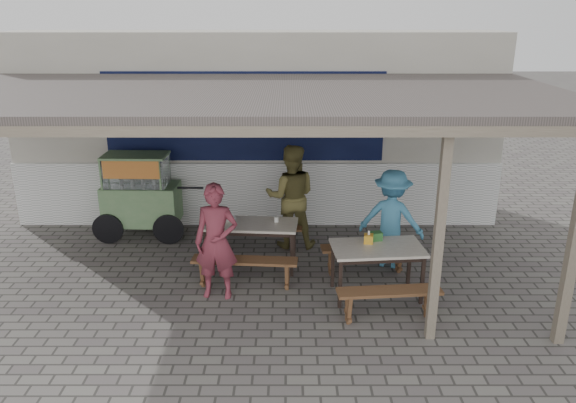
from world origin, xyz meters
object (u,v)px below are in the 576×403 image
(table_right, at_px, (377,252))
(bench_right_street, at_px, (389,298))
(table_left, at_px, (251,228))
(bench_left_wall, at_px, (256,232))
(tissue_box, at_px, (369,239))
(condiment_jar, at_px, (276,219))
(patron_right_table, at_px, (392,219))
(bench_left_street, at_px, (245,266))
(donation_box, at_px, (375,236))
(vendor_cart, at_px, (140,193))
(patron_wall_side, at_px, (291,196))
(condiment_bowl, at_px, (229,219))
(bench_right_wall, at_px, (365,253))
(patron_street_side, at_px, (216,242))

(table_right, bearing_deg, bench_right_street, -90.00)
(table_left, distance_m, bench_left_wall, 0.74)
(tissue_box, relative_size, condiment_jar, 1.56)
(bench_right_street, xyz_separation_m, patron_right_table, (0.30, 1.70, 0.45))
(table_left, xyz_separation_m, bench_left_street, (-0.05, -0.66, -0.33))
(bench_right_street, height_order, donation_box, donation_box)
(vendor_cart, bearing_deg, condiment_jar, -25.35)
(vendor_cart, distance_m, condiment_jar, 2.72)
(tissue_box, bearing_deg, bench_right_street, -78.13)
(tissue_box, bearing_deg, patron_wall_side, 123.50)
(tissue_box, height_order, condiment_bowl, tissue_box)
(bench_right_wall, distance_m, patron_street_side, 2.35)
(patron_right_table, relative_size, condiment_jar, 19.39)
(table_right, distance_m, patron_right_table, 1.07)
(patron_wall_side, height_order, condiment_jar, patron_wall_side)
(condiment_jar, bearing_deg, patron_right_table, 1.13)
(table_left, xyz_separation_m, bench_right_wall, (1.77, -0.20, -0.34))
(vendor_cart, height_order, condiment_jar, vendor_cart)
(bench_right_street, bearing_deg, condiment_bowl, 137.34)
(table_right, bearing_deg, donation_box, 85.53)
(bench_left_wall, distance_m, tissue_box, 2.25)
(patron_street_side, bearing_deg, table_right, 4.93)
(bench_right_wall, distance_m, condiment_jar, 1.47)
(table_left, height_order, table_right, same)
(bench_right_wall, bearing_deg, patron_right_table, 29.79)
(bench_right_street, relative_size, bench_right_wall, 1.00)
(patron_street_side, distance_m, condiment_bowl, 1.04)
(table_left, bearing_deg, condiment_jar, 13.81)
(patron_street_side, bearing_deg, condiment_bowl, 90.40)
(donation_box, bearing_deg, bench_right_wall, 97.28)
(table_right, relative_size, bench_right_wall, 0.96)
(bench_right_wall, distance_m, donation_box, 0.67)
(bench_right_wall, height_order, condiment_bowl, condiment_bowl)
(bench_left_wall, bearing_deg, table_right, -36.96)
(patron_wall_side, bearing_deg, bench_left_wall, 21.72)
(bench_right_street, relative_size, tissue_box, 10.92)
(bench_left_wall, relative_size, condiment_jar, 19.19)
(patron_wall_side, relative_size, donation_box, 9.70)
(table_left, height_order, vendor_cart, vendor_cart)
(bench_right_street, distance_m, patron_right_table, 1.79)
(bench_left_street, xyz_separation_m, bench_right_street, (1.94, -0.93, -0.01))
(vendor_cart, relative_size, condiment_bowl, 8.86)
(table_right, distance_m, patron_street_side, 2.25)
(table_right, bearing_deg, patron_right_table, 64.83)
(bench_right_wall, relative_size, vendor_cart, 0.72)
(vendor_cart, distance_m, donation_box, 4.33)
(bench_right_wall, bearing_deg, condiment_bowl, 166.43)
(bench_left_street, height_order, tissue_box, tissue_box)
(bench_left_street, bearing_deg, table_left, 90.00)
(bench_left_wall, bearing_deg, condiment_bowl, -121.07)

